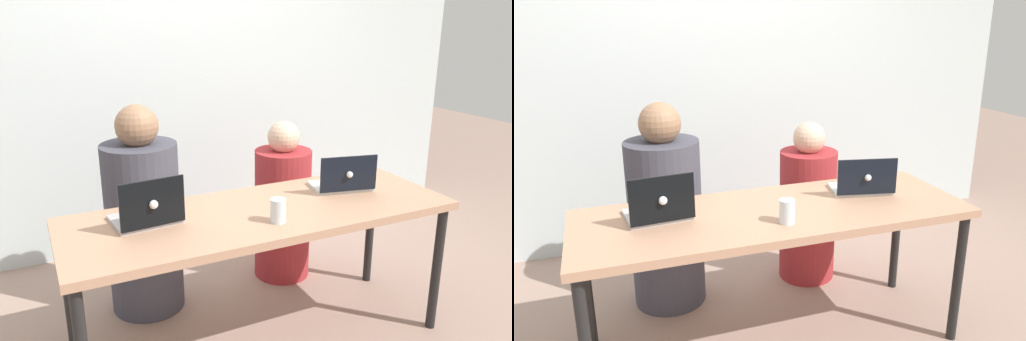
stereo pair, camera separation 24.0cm
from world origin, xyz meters
The scene contains 8 objects.
ground_plane centered at (0.00, 0.00, 0.00)m, with size 12.00×12.00×0.00m, color gray.
back_wall centered at (0.00, 1.47, 1.30)m, with size 4.92×0.10×2.59m, color silver.
desk centered at (0.00, 0.00, 0.68)m, with size 1.89×0.66×0.74m.
person_on_left centered at (-0.44, 0.61, 0.53)m, with size 0.48×0.48×1.19m.
person_on_right centered at (0.44, 0.61, 0.46)m, with size 0.37×0.37×1.02m.
laptop_back_right centered at (0.52, 0.07, 0.79)m, with size 0.35×0.27×0.20m.
laptop_back_left centered at (-0.54, 0.07, 0.79)m, with size 0.31×0.28×0.23m.
water_glass_center centered at (0.00, -0.16, 0.79)m, with size 0.07×0.07×0.11m.
Camera 2 is at (-0.77, -2.10, 1.64)m, focal length 35.00 mm.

